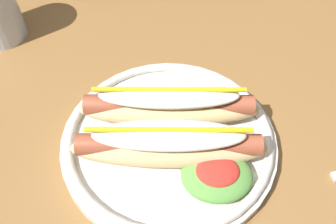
{
  "coord_description": "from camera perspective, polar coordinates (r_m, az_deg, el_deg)",
  "views": [
    {
      "loc": [
        -0.03,
        -0.41,
        1.12
      ],
      "look_at": [
        -0.02,
        -0.12,
        0.77
      ],
      "focal_mm": 38.3,
      "sensor_mm": 36.0,
      "label": 1
    }
  ],
  "objects": [
    {
      "name": "dining_table",
      "position": [
        0.63,
        1.79,
        1.24
      ],
      "size": [
        1.4,
        0.95,
        0.74
      ],
      "color": "olive",
      "rests_on": "ground_plane"
    },
    {
      "name": "hot_dog_plate",
      "position": [
        0.44,
        0.44,
        -3.59
      ],
      "size": [
        0.27,
        0.27,
        0.08
      ],
      "color": "silver",
      "rests_on": "dining_table"
    }
  ]
}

